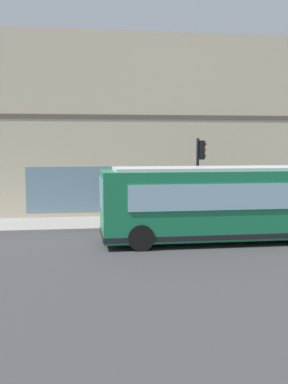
{
  "coord_description": "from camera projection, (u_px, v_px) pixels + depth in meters",
  "views": [
    {
      "loc": [
        -18.77,
        3.15,
        4.06
      ],
      "look_at": [
        3.32,
        0.1,
        1.71
      ],
      "focal_mm": 44.16,
      "sensor_mm": 36.0,
      "label": 1
    }
  ],
  "objects": [
    {
      "name": "ground",
      "position": [
        158.0,
        242.0,
        19.35
      ],
      "size": [
        120.0,
        120.0,
        0.0
      ],
      "primitive_type": "plane",
      "color": "#38383A"
    },
    {
      "name": "sidewalk_curb",
      "position": [
        143.0,
        222.0,
        23.63
      ],
      "size": [
        3.51,
        40.0,
        0.15
      ],
      "primitive_type": "cube",
      "color": "gray",
      "rests_on": "ground"
    },
    {
      "name": "building_corner",
      "position": [
        129.0,
        129.0,
        29.65
      ],
      "size": [
        9.8,
        16.87,
        9.8
      ],
      "color": "beige",
      "rests_on": "ground"
    },
    {
      "name": "city_bus_nearside",
      "position": [
        224.0,
        204.0,
        19.23
      ],
      "size": [
        2.67,
        10.06,
        3.07
      ],
      "color": "#197247",
      "rests_on": "ground"
    },
    {
      "name": "traffic_light_near_corner",
      "position": [
        200.0,
        165.0,
        22.49
      ],
      "size": [
        0.32,
        0.49,
        4.1
      ],
      "color": "black",
      "rests_on": "sidewalk_curb"
    },
    {
      "name": "fire_hydrant",
      "position": [
        175.0,
        213.0,
        23.87
      ],
      "size": [
        0.35,
        0.35,
        0.74
      ],
      "color": "gold",
      "rests_on": "sidewalk_curb"
    },
    {
      "name": "pedestrian_near_building_entrance",
      "position": [
        236.0,
        197.0,
        25.1
      ],
      "size": [
        0.32,
        0.32,
        1.8
      ],
      "color": "#8C3F8C",
      "rests_on": "sidewalk_curb"
    }
  ]
}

